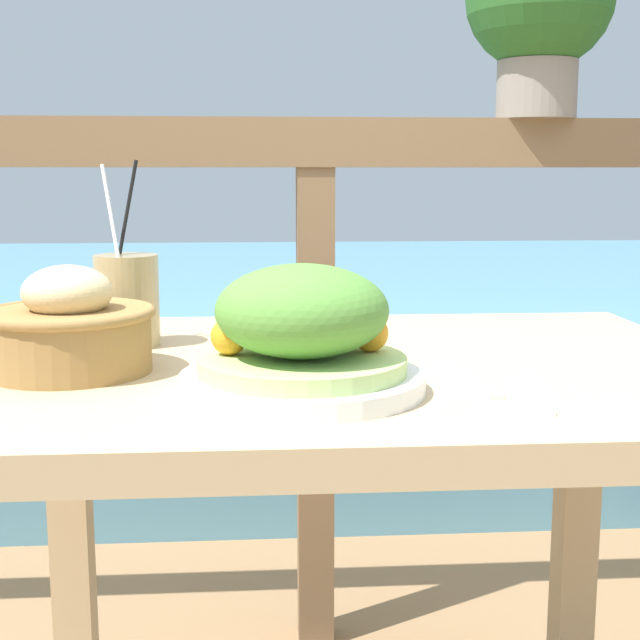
{
  "coord_description": "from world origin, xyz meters",
  "views": [
    {
      "loc": [
        -0.11,
        -1.07,
        0.94
      ],
      "look_at": [
        -0.04,
        -0.05,
        0.77
      ],
      "focal_mm": 50.0,
      "sensor_mm": 36.0,
      "label": 1
    }
  ],
  "objects_px": {
    "drink_glass": "(127,300)",
    "bread_basket": "(69,329)",
    "potted_plant": "(540,5)",
    "salad_plate": "(302,337)"
  },
  "relations": [
    {
      "from": "salad_plate",
      "to": "bread_basket",
      "type": "distance_m",
      "value": 0.29
    },
    {
      "from": "salad_plate",
      "to": "drink_glass",
      "type": "distance_m",
      "value": 0.35
    },
    {
      "from": "salad_plate",
      "to": "drink_glass",
      "type": "relative_size",
      "value": 1.06
    },
    {
      "from": "bread_basket",
      "to": "potted_plant",
      "type": "distance_m",
      "value": 1.11
    },
    {
      "from": "drink_glass",
      "to": "bread_basket",
      "type": "relative_size",
      "value": 1.23
    },
    {
      "from": "bread_basket",
      "to": "potted_plant",
      "type": "xyz_separation_m",
      "value": [
        0.75,
        0.66,
        0.48
      ]
    },
    {
      "from": "salad_plate",
      "to": "potted_plant",
      "type": "relative_size",
      "value": 0.72
    },
    {
      "from": "salad_plate",
      "to": "bread_basket",
      "type": "xyz_separation_m",
      "value": [
        -0.26,
        0.11,
        -0.01
      ]
    },
    {
      "from": "drink_glass",
      "to": "bread_basket",
      "type": "xyz_separation_m",
      "value": [
        -0.04,
        -0.16,
        -0.01
      ]
    },
    {
      "from": "bread_basket",
      "to": "drink_glass",
      "type": "bearing_deg",
      "value": 74.28
    }
  ]
}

